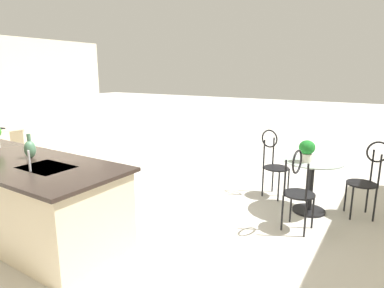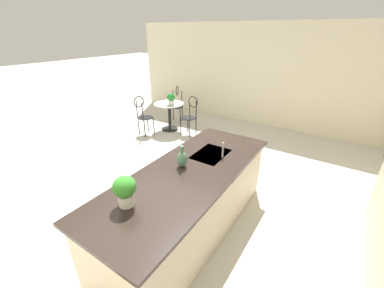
{
  "view_description": "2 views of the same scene",
  "coord_description": "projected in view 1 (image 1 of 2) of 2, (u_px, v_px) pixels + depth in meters",
  "views": [
    {
      "loc": [
        -3.33,
        2.81,
        1.91
      ],
      "look_at": [
        -1.53,
        -0.02,
        1.16
      ],
      "focal_mm": 30.41,
      "sensor_mm": 36.0,
      "label": 1
    },
    {
      "loc": [
        2.38,
        2.27,
        2.49
      ],
      "look_at": [
        -0.47,
        0.39,
        0.87
      ],
      "focal_mm": 22.52,
      "sensor_mm": 36.0,
      "label": 2
    }
  ],
  "objects": [
    {
      "name": "bistro_table",
      "position": [
        311.0,
        181.0,
        4.45
      ],
      "size": [
        0.8,
        0.8,
        0.74
      ],
      "color": "black",
      "rests_on": "ground"
    },
    {
      "name": "chair_toward_desk",
      "position": [
        274.0,
        160.0,
        5.02
      ],
      "size": [
        0.52,
        0.46,
        1.04
      ],
      "color": "black",
      "rests_on": "ground"
    },
    {
      "name": "potted_plant_on_table",
      "position": [
        307.0,
        150.0,
        4.27
      ],
      "size": [
        0.21,
        0.21,
        0.29
      ],
      "color": "beige",
      "rests_on": "bistro_table"
    },
    {
      "name": "kitchen_island",
      "position": [
        22.0,
        197.0,
        3.83
      ],
      "size": [
        2.8,
        1.06,
        0.92
      ],
      "color": "beige",
      "rests_on": "ground"
    },
    {
      "name": "chair_near_window",
      "position": [
        298.0,
        187.0,
        3.87
      ],
      "size": [
        0.41,
        0.5,
        1.04
      ],
      "color": "black",
      "rests_on": "ground"
    },
    {
      "name": "sink_faucet",
      "position": [
        29.0,
        161.0,
        3.27
      ],
      "size": [
        0.02,
        0.02,
        0.22
      ],
      "primitive_type": "cylinder",
      "color": "#B2B5BA",
      "rests_on": "kitchen_island"
    },
    {
      "name": "vase_on_counter",
      "position": [
        30.0,
        149.0,
        3.8
      ],
      "size": [
        0.13,
        0.13,
        0.29
      ],
      "color": "#4C7A5B",
      "rests_on": "kitchen_island"
    },
    {
      "name": "chair_by_island",
      "position": [
        367.0,
        176.0,
        4.27
      ],
      "size": [
        0.52,
        0.5,
        1.04
      ],
      "color": "black",
      "rests_on": "ground"
    },
    {
      "name": "ground_plane",
      "position": [
        98.0,
        214.0,
        4.48
      ],
      "size": [
        40.0,
        40.0,
        0.0
      ],
      "primitive_type": "plane",
      "color": "beige"
    }
  ]
}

